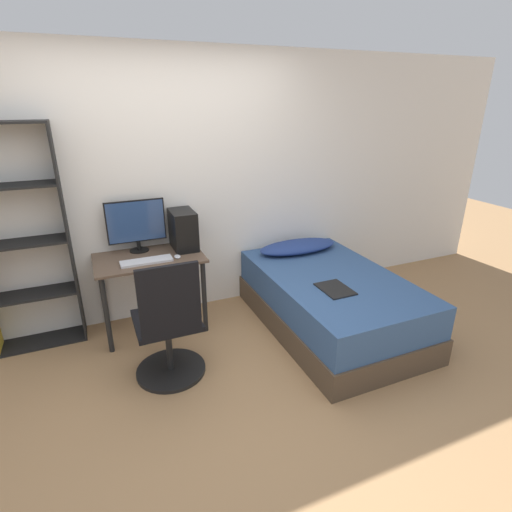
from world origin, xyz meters
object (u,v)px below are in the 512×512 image
(bookshelf, at_px, (1,245))
(monitor, at_px, (136,224))
(bed, at_px, (330,301))
(keyboard, at_px, (147,261))
(office_chair, at_px, (169,334))
(pc_tower, at_px, (183,230))

(bookshelf, relative_size, monitor, 3.63)
(bed, bearing_deg, bookshelf, 163.65)
(keyboard, bearing_deg, bed, -17.94)
(bookshelf, bearing_deg, bed, -16.35)
(bookshelf, distance_m, keyboard, 1.14)
(office_chair, height_order, monitor, monitor)
(bed, height_order, monitor, monitor)
(keyboard, bearing_deg, monitor, 93.21)
(pc_tower, bearing_deg, keyboard, -150.46)
(monitor, relative_size, keyboard, 1.19)
(office_chair, distance_m, bed, 1.56)
(bookshelf, relative_size, office_chair, 1.87)
(keyboard, xyz_separation_m, pc_tower, (0.39, 0.22, 0.17))
(office_chair, xyz_separation_m, pc_tower, (0.36, 0.89, 0.52))
(keyboard, bearing_deg, office_chair, -87.55)
(bookshelf, relative_size, bed, 1.03)
(office_chair, bearing_deg, pc_tower, 68.03)
(monitor, bearing_deg, bed, -27.26)
(bookshelf, bearing_deg, pc_tower, -2.05)
(bed, xyz_separation_m, monitor, (-1.60, 0.82, 0.73))
(bookshelf, xyz_separation_m, office_chair, (1.12, -0.94, -0.56))
(pc_tower, bearing_deg, bed, -31.48)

